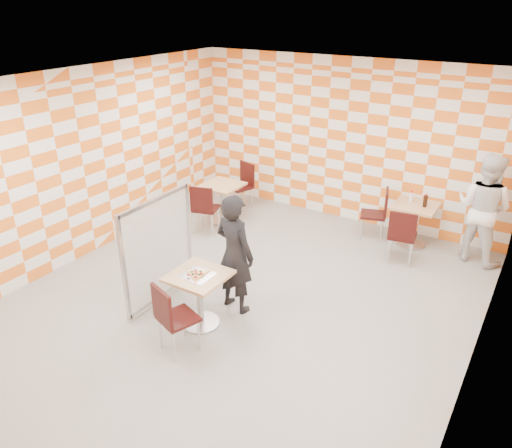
{
  "coord_description": "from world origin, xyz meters",
  "views": [
    {
      "loc": [
        3.31,
        -4.98,
        3.97
      ],
      "look_at": [
        0.1,
        0.2,
        1.15
      ],
      "focal_mm": 35.0,
      "sensor_mm": 36.0,
      "label": 1
    }
  ],
  "objects": [
    {
      "name": "room_shell",
      "position": [
        0.0,
        0.54,
        1.5
      ],
      "size": [
        7.0,
        7.0,
        7.0
      ],
      "color": "#989893",
      "rests_on": "ground"
    },
    {
      "name": "main_table",
      "position": [
        -0.17,
        -0.74,
        0.51
      ],
      "size": [
        0.7,
        0.7,
        0.75
      ],
      "color": "tan",
      "rests_on": "ground"
    },
    {
      "name": "second_table",
      "position": [
        1.52,
        3.01,
        0.51
      ],
      "size": [
        0.7,
        0.7,
        0.75
      ],
      "color": "tan",
      "rests_on": "ground"
    },
    {
      "name": "empty_table",
      "position": [
        -1.82,
        2.1,
        0.51
      ],
      "size": [
        0.7,
        0.7,
        0.75
      ],
      "color": "tan",
      "rests_on": "ground"
    },
    {
      "name": "chair_main_front",
      "position": [
        -0.11,
        -1.37,
        0.54
      ],
      "size": [
        0.54,
        0.55,
        0.92
      ],
      "color": "black",
      "rests_on": "ground"
    },
    {
      "name": "chair_second_front",
      "position": [
        1.55,
        2.25,
        0.54
      ],
      "size": [
        0.48,
        0.49,
        0.92
      ],
      "color": "black",
      "rests_on": "ground"
    },
    {
      "name": "chair_second_side",
      "position": [
        0.93,
        2.93,
        0.54
      ],
      "size": [
        0.54,
        0.53,
        0.92
      ],
      "color": "black",
      "rests_on": "ground"
    },
    {
      "name": "chair_empty_near",
      "position": [
        -1.79,
        1.49,
        0.54
      ],
      "size": [
        0.52,
        0.53,
        0.92
      ],
      "color": "black",
      "rests_on": "ground"
    },
    {
      "name": "chair_empty_far",
      "position": [
        -1.87,
        2.89,
        0.54
      ],
      "size": [
        0.53,
        0.54,
        0.92
      ],
      "color": "black",
      "rests_on": "ground"
    },
    {
      "name": "partition",
      "position": [
        -1.0,
        -0.56,
        0.79
      ],
      "size": [
        0.08,
        1.38,
        1.55
      ],
      "color": "white",
      "rests_on": "ground"
    },
    {
      "name": "man_dark",
      "position": [
        -0.0,
        -0.18,
        0.84
      ],
      "size": [
        0.67,
        0.49,
        1.67
      ],
      "primitive_type": "imported",
      "rotation": [
        0.0,
        0.0,
        2.98
      ],
      "color": "black",
      "rests_on": "ground"
    },
    {
      "name": "man_white",
      "position": [
        2.55,
        3.05,
        0.9
      ],
      "size": [
        1.04,
        0.91,
        1.8
      ],
      "primitive_type": "imported",
      "rotation": [
        0.0,
        0.0,
        2.84
      ],
      "color": "white",
      "rests_on": "ground"
    },
    {
      "name": "pizza_on_foil",
      "position": [
        -0.17,
        -0.76,
        0.77
      ],
      "size": [
        0.4,
        0.4,
        0.04
      ],
      "color": "silver",
      "rests_on": "main_table"
    },
    {
      "name": "sport_bottle",
      "position": [
        1.4,
        3.1,
        0.84
      ],
      "size": [
        0.06,
        0.06,
        0.2
      ],
      "color": "white",
      "rests_on": "second_table"
    },
    {
      "name": "soda_bottle",
      "position": [
        1.67,
        3.0,
        0.85
      ],
      "size": [
        0.07,
        0.07,
        0.23
      ],
      "color": "black",
      "rests_on": "second_table"
    }
  ]
}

